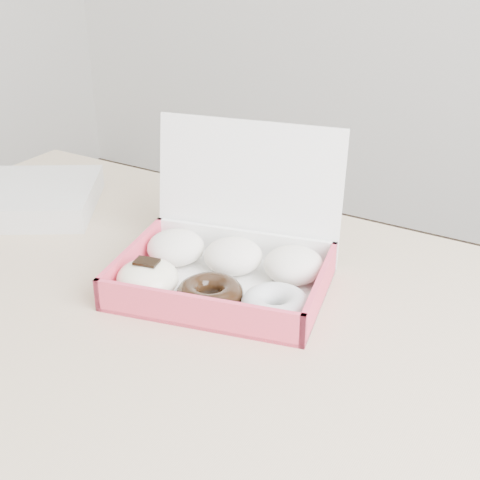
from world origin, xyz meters
The scene contains 3 objects.
table centered at (0.00, 0.00, 0.67)m, with size 1.20×0.80×0.75m.
donut_box centered at (0.02, 0.10, 0.78)m, with size 0.32×0.29×0.20m.
newspapers centered at (-0.42, 0.14, 0.77)m, with size 0.26×0.21×0.04m, color silver.
Camera 1 is at (0.45, -0.56, 1.21)m, focal length 50.00 mm.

